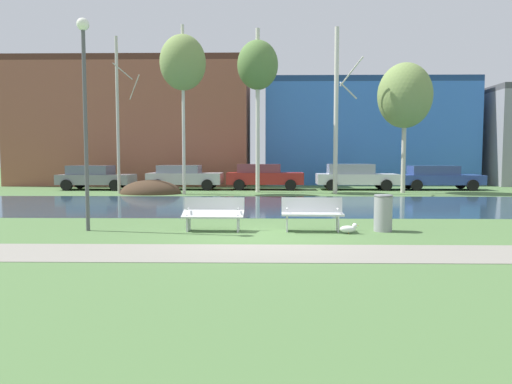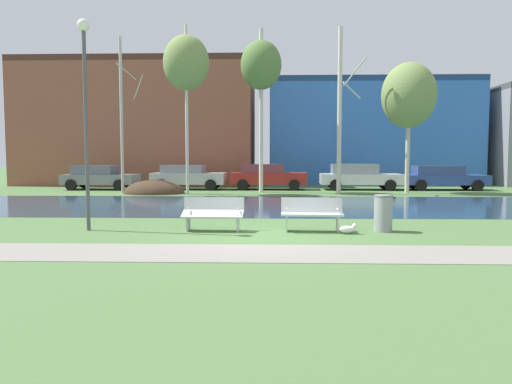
% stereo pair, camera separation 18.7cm
% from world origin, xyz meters
% --- Properties ---
extents(ground_plane, '(120.00, 120.00, 0.00)m').
position_xyz_m(ground_plane, '(0.00, 10.00, 0.00)').
color(ground_plane, '#4C703D').
extents(paved_path_strip, '(60.00, 1.83, 0.01)m').
position_xyz_m(paved_path_strip, '(0.00, -2.11, 0.01)').
color(paved_path_strip, gray).
rests_on(paved_path_strip, ground).
extents(river_band, '(80.00, 8.34, 0.01)m').
position_xyz_m(river_band, '(0.00, 7.51, 0.00)').
color(river_band, '#284256').
rests_on(river_band, ground).
extents(soil_mound, '(3.19, 2.51, 1.44)m').
position_xyz_m(soil_mound, '(-5.92, 13.37, 0.00)').
color(soil_mound, '#423021').
rests_on(soil_mound, ground).
extents(bench_left, '(1.62, 0.61, 0.87)m').
position_xyz_m(bench_left, '(-1.29, 0.81, 0.47)').
color(bench_left, silver).
rests_on(bench_left, ground).
extents(bench_right, '(1.62, 0.61, 0.87)m').
position_xyz_m(bench_right, '(1.30, 0.81, 0.47)').
color(bench_right, silver).
rests_on(bench_right, ground).
extents(trash_bin, '(0.50, 0.50, 0.95)m').
position_xyz_m(trash_bin, '(3.14, 0.82, 0.50)').
color(trash_bin, gray).
rests_on(trash_bin, ground).
extents(seagull, '(0.48, 0.18, 0.27)m').
position_xyz_m(seagull, '(2.17, 0.37, 0.13)').
color(seagull, white).
rests_on(seagull, ground).
extents(streetlamp, '(0.32, 0.32, 5.47)m').
position_xyz_m(streetlamp, '(-4.59, 0.78, 3.64)').
color(streetlamp, '#4C4C51').
rests_on(streetlamp, ground).
extents(birch_far_left, '(1.30, 2.03, 8.14)m').
position_xyz_m(birch_far_left, '(-7.60, 13.54, 4.15)').
color(birch_far_left, '#BCB7A8').
rests_on(birch_far_left, ground).
extents(birch_left, '(2.33, 2.33, 8.58)m').
position_xyz_m(birch_left, '(-4.10, 13.05, 6.66)').
color(birch_left, beige).
rests_on(birch_left, ground).
extents(birch_center_left, '(2.18, 2.18, 8.74)m').
position_xyz_m(birch_center_left, '(-0.33, 14.45, 6.74)').
color(birch_center_left, beige).
rests_on(birch_center_left, ground).
extents(birch_center, '(1.50, 2.40, 8.57)m').
position_xyz_m(birch_center, '(3.79, 13.60, 4.37)').
color(birch_center, beige).
rests_on(birch_center, ground).
extents(birch_center_right, '(2.85, 2.85, 6.87)m').
position_xyz_m(birch_center_right, '(7.46, 14.21, 5.13)').
color(birch_center_right, '#BCB7A8').
rests_on(birch_center_right, ground).
extents(parked_van_nearest_grey, '(4.28, 2.19, 1.42)m').
position_xyz_m(parked_van_nearest_grey, '(-9.86, 16.26, 0.75)').
color(parked_van_nearest_grey, slate).
rests_on(parked_van_nearest_grey, ground).
extents(parked_sedan_second_silver, '(4.35, 2.16, 1.43)m').
position_xyz_m(parked_sedan_second_silver, '(-4.70, 16.56, 0.76)').
color(parked_sedan_second_silver, '#B2B5BC').
rests_on(parked_sedan_second_silver, ground).
extents(parked_hatch_third_red, '(4.50, 2.12, 1.50)m').
position_xyz_m(parked_hatch_third_red, '(-0.00, 16.63, 0.79)').
color(parked_hatch_third_red, maroon).
rests_on(parked_hatch_third_red, ground).
extents(parked_wagon_fourth_white, '(4.71, 2.18, 1.50)m').
position_xyz_m(parked_wagon_fourth_white, '(5.33, 16.63, 0.79)').
color(parked_wagon_fourth_white, silver).
rests_on(parked_wagon_fourth_white, ground).
extents(parked_suv_fifth_blue, '(4.76, 2.16, 1.40)m').
position_xyz_m(parked_suv_fifth_blue, '(10.13, 16.56, 0.75)').
color(parked_suv_fifth_blue, '#2D4793').
rests_on(parked_suv_fifth_blue, ground).
extents(building_brick_low, '(15.87, 8.48, 8.46)m').
position_xyz_m(building_brick_low, '(-9.06, 23.36, 4.23)').
color(building_brick_low, brown).
rests_on(building_brick_low, ground).
extents(building_blue_store, '(14.39, 8.26, 7.31)m').
position_xyz_m(building_blue_store, '(7.31, 24.79, 3.65)').
color(building_blue_store, '#3870C6').
rests_on(building_blue_store, ground).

